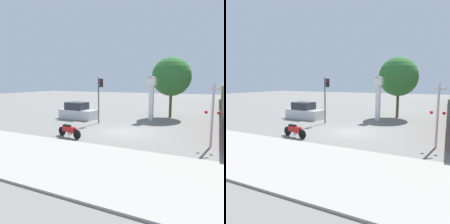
{
  "view_description": "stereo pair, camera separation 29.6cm",
  "coord_description": "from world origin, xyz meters",
  "views": [
    {
      "loc": [
        6.63,
        -15.99,
        4.04
      ],
      "look_at": [
        -1.57,
        0.93,
        1.41
      ],
      "focal_mm": 35.0,
      "sensor_mm": 36.0,
      "label": 1
    },
    {
      "loc": [
        6.9,
        -15.86,
        4.04
      ],
      "look_at": [
        -1.57,
        0.93,
        1.41
      ],
      "focal_mm": 35.0,
      "sensor_mm": 36.0,
      "label": 2
    }
  ],
  "objects": [
    {
      "name": "railroad_crossing_signal",
      "position": [
        6.4,
        -1.56,
        2.16
      ],
      "size": [
        0.9,
        0.82,
        3.97
      ],
      "color": "#B7B7BC",
      "rests_on": "ground_plane"
    },
    {
      "name": "sidewalk_strip",
      "position": [
        0.0,
        -7.35,
        0.05
      ],
      "size": [
        36.0,
        6.0,
        0.1
      ],
      "color": "#9E998E",
      "rests_on": "ground_plane"
    },
    {
      "name": "clock_tower",
      "position": [
        0.45,
        6.13,
        3.05
      ],
      "size": [
        0.95,
        0.95,
        4.64
      ],
      "color": "white",
      "rests_on": "ground_plane"
    },
    {
      "name": "parked_car",
      "position": [
        -7.12,
        3.76,
        0.75
      ],
      "size": [
        4.34,
        2.14,
        1.8
      ],
      "rotation": [
        0.0,
        0.0,
        -0.08
      ],
      "color": "silver",
      "rests_on": "ground_plane"
    },
    {
      "name": "ground_plane",
      "position": [
        0.0,
        0.0,
        0.0
      ],
      "size": [
        120.0,
        120.0,
        0.0
      ],
      "primitive_type": "plane",
      "color": "slate"
    },
    {
      "name": "traffic_light",
      "position": [
        -3.52,
        2.28,
        3.03
      ],
      "size": [
        0.5,
        0.35,
        4.42
      ],
      "color": "#47474C",
      "rests_on": "ground_plane"
    },
    {
      "name": "street_tree",
      "position": [
        1.87,
        8.99,
        4.59
      ],
      "size": [
        4.33,
        4.33,
        6.76
      ],
      "color": "brown",
      "rests_on": "ground_plane"
    },
    {
      "name": "motorcycle",
      "position": [
        -2.98,
        -3.35,
        0.49
      ],
      "size": [
        2.28,
        0.71,
        1.02
      ],
      "rotation": [
        0.0,
        0.0,
        -0.22
      ],
      "color": "black",
      "rests_on": "ground_plane"
    }
  ]
}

